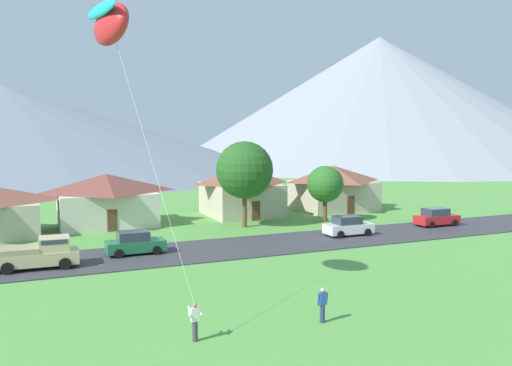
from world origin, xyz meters
name	(u,v)px	position (x,y,z in m)	size (l,w,h in m)	color
road_strip	(199,251)	(0.00, 30.17, 0.04)	(160.00, 7.42, 0.08)	#38383D
mountain_far_east_ridge	(4,128)	(-16.77, 129.36, 9.97)	(127.74, 127.74, 19.93)	slate
mountain_west_ridge	(378,101)	(83.67, 122.61, 18.41)	(122.24, 122.24, 36.82)	#8E939E
house_left_center	(333,187)	(20.72, 44.89, 2.66)	(8.91, 8.00, 5.13)	beige
house_right_center	(241,190)	(9.40, 45.22, 2.78)	(7.74, 8.56, 5.36)	beige
house_rightmost	(107,199)	(-4.85, 44.42, 2.59)	(9.50, 7.48, 5.00)	beige
tree_left_of_center	(245,170)	(6.99, 38.34, 5.42)	(5.40, 5.40, 8.13)	brown
tree_center	(325,184)	(15.52, 37.96, 3.80)	(3.65, 3.65, 5.65)	brown
parked_car_white_west_end	(348,226)	(13.56, 30.75, 0.87)	(4.23, 2.14, 1.68)	white
parked_car_green_mid_west	(135,243)	(-4.67, 30.90, 0.87)	(4.22, 2.11, 1.68)	#237042
parked_car_red_east_end	(436,217)	(23.97, 31.50, 0.87)	(4.24, 2.15, 1.68)	red
pickup_truck_sand_west_side	(39,253)	(-11.18, 29.29, 1.06)	(5.27, 2.46, 1.99)	#C6B284
kite_flyer_with_kite	(111,27)	(-7.74, 18.71, 13.87)	(3.87, 7.13, 15.10)	#3D3D42
watcher_person	(323,304)	(0.87, 13.47, 0.88)	(0.56, 0.24, 1.68)	navy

